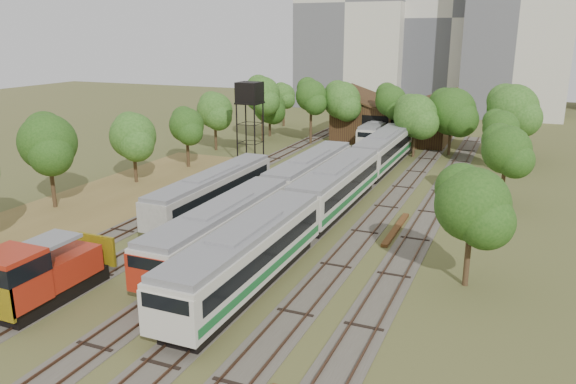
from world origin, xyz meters
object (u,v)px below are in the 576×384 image
at_px(shunter_locomotive, 36,276).
at_px(water_tower, 250,95).
at_px(railcar_red_set, 273,197).
at_px(railcar_green_set, 336,187).

bearing_deg(shunter_locomotive, water_tower, 98.66).
xyz_separation_m(railcar_red_set, shunter_locomotive, (-6.00, -19.52, -0.06)).
relative_size(railcar_green_set, shunter_locomotive, 6.42).
bearing_deg(railcar_red_set, water_tower, 121.43).
bearing_deg(railcar_red_set, railcar_green_set, 50.60).
distance_m(railcar_green_set, shunter_locomotive, 26.36).
bearing_deg(water_tower, railcar_red_set, -58.57).
distance_m(railcar_green_set, water_tower, 22.49).
xyz_separation_m(railcar_red_set, railcar_green_set, (4.00, 4.87, 0.12)).
distance_m(railcar_red_set, railcar_green_set, 6.30).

